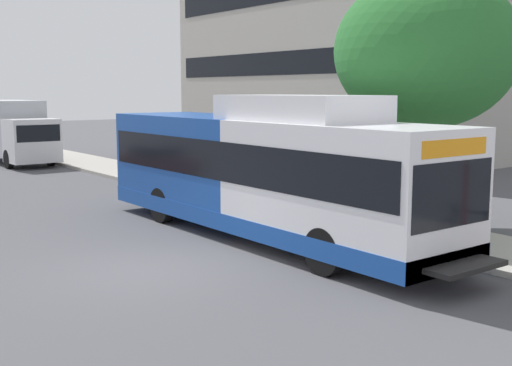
# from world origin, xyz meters

# --- Properties ---
(ground_plane) EXTENTS (120.00, 120.00, 0.00)m
(ground_plane) POSITION_xyz_m (0.00, 8.00, 0.00)
(ground_plane) COLOR #4C4C51
(sidewalk_curb) EXTENTS (3.00, 56.00, 0.14)m
(sidewalk_curb) POSITION_xyz_m (7.00, 6.00, 0.07)
(sidewalk_curb) COLOR #A8A399
(sidewalk_curb) RESTS_ON ground
(transit_bus) EXTENTS (2.58, 12.25, 3.65)m
(transit_bus) POSITION_xyz_m (3.87, 0.96, 1.70)
(transit_bus) COLOR white
(transit_bus) RESTS_ON ground
(street_tree_near_stop) EXTENTS (4.78, 4.78, 6.66)m
(street_tree_near_stop) POSITION_xyz_m (7.73, -0.96, 4.76)
(street_tree_near_stop) COLOR #4C3823
(street_tree_near_stop) RESTS_ON sidewalk_curb
(box_truck_background) EXTENTS (2.32, 7.01, 3.25)m
(box_truck_background) POSITION_xyz_m (4.16, 22.37, 1.74)
(box_truck_background) COLOR silver
(box_truck_background) RESTS_ON ground
(lattice_comm_tower) EXTENTS (1.10, 1.10, 22.66)m
(lattice_comm_tower) POSITION_xyz_m (24.51, 30.45, 7.36)
(lattice_comm_tower) COLOR #B7B7BC
(lattice_comm_tower) RESTS_ON ground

